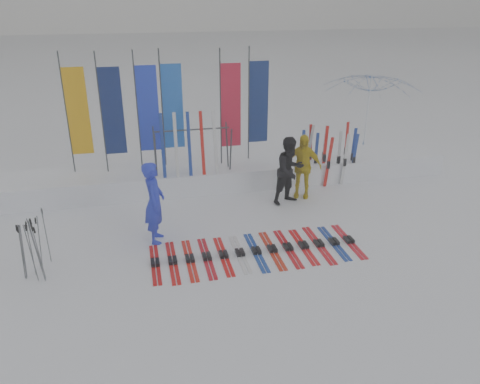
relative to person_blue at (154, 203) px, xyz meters
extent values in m
plane|color=white|center=(1.71, -1.61, -0.93)|extent=(120.00, 120.00, 0.00)
cube|color=white|center=(1.71, 2.99, -0.63)|extent=(14.00, 1.60, 0.60)
imported|color=#222FC6|center=(0.00, 0.00, 0.00)|extent=(0.54, 0.74, 1.85)
imported|color=black|center=(3.54, 1.31, -0.03)|extent=(1.06, 0.96, 1.79)
imported|color=gold|center=(3.99, 1.61, -0.05)|extent=(1.10, 0.81, 1.74)
imported|color=white|center=(7.25, 4.39, 0.48)|extent=(3.64, 3.69, 2.81)
cube|color=#B8110E|center=(-0.11, -1.03, -0.89)|extent=(0.17, 1.56, 0.07)
cube|color=red|center=(0.25, -1.03, -0.89)|extent=(0.17, 1.70, 0.07)
cube|color=red|center=(0.61, -1.03, -0.89)|extent=(0.17, 1.67, 0.07)
cube|color=#B10E1A|center=(0.96, -1.03, -0.89)|extent=(0.17, 1.67, 0.07)
cube|color=red|center=(1.32, -1.03, -0.89)|extent=(0.17, 1.62, 0.07)
cube|color=silver|center=(1.68, -1.03, -0.89)|extent=(0.17, 1.58, 0.07)
cube|color=navy|center=(2.03, -1.03, -0.89)|extent=(0.17, 1.65, 0.07)
cube|color=#B7220E|center=(2.39, -1.03, -0.89)|extent=(0.17, 1.66, 0.07)
cube|color=red|center=(2.75, -1.03, -0.89)|extent=(0.17, 1.67, 0.07)
cube|color=red|center=(3.10, -1.03, -0.89)|extent=(0.17, 1.58, 0.07)
cube|color=red|center=(3.46, -1.03, -0.89)|extent=(0.17, 1.70, 0.07)
cube|color=navy|center=(3.82, -1.03, -0.89)|extent=(0.17, 1.56, 0.07)
cube|color=red|center=(4.17, -1.03, -0.89)|extent=(0.17, 1.59, 0.07)
cylinder|color=#595B60|center=(-2.38, -1.14, -0.30)|extent=(0.07, 0.08, 1.25)
cylinder|color=#595B60|center=(-2.27, -1.17, -0.30)|extent=(0.12, 0.06, 1.25)
cylinder|color=#595B60|center=(-2.55, -0.94, -0.35)|extent=(0.09, 0.07, 1.16)
cylinder|color=#595B60|center=(-2.30, -0.67, -0.35)|extent=(0.07, 0.12, 1.15)
cylinder|color=#595B60|center=(-2.57, -1.01, -0.32)|extent=(0.10, 0.09, 1.20)
cylinder|color=#595B60|center=(-2.21, -0.45, -0.30)|extent=(0.02, 0.06, 1.24)
cylinder|color=#595B60|center=(-2.26, -1.06, -0.35)|extent=(0.10, 0.05, 1.15)
cylinder|color=#595B60|center=(-2.36, -0.81, -0.31)|extent=(0.13, 0.07, 1.22)
cylinder|color=#595B60|center=(-2.38, -0.73, -0.35)|extent=(0.05, 0.14, 1.15)
cylinder|color=#595B60|center=(-2.54, -1.06, -0.33)|extent=(0.10, 0.15, 1.18)
cylinder|color=#595B60|center=(-2.43, -0.86, -0.34)|extent=(0.03, 0.06, 1.17)
cylinder|color=#383A3F|center=(-1.98, 3.29, 1.27)|extent=(0.04, 0.04, 3.20)
cube|color=#DD9C0B|center=(-1.69, 3.29, 1.32)|extent=(0.55, 0.03, 2.30)
cylinder|color=#383A3F|center=(-1.10, 3.11, 1.27)|extent=(0.04, 0.04, 3.20)
cube|color=#0B1A52|center=(-0.81, 3.11, 1.32)|extent=(0.55, 0.03, 2.30)
cylinder|color=#383A3F|center=(-0.17, 3.20, 1.27)|extent=(0.04, 0.04, 3.20)
cube|color=#1A31C5|center=(0.12, 3.20, 1.32)|extent=(0.55, 0.03, 2.30)
cylinder|color=#383A3F|center=(0.50, 3.31, 1.27)|extent=(0.04, 0.04, 3.20)
cube|color=blue|center=(0.79, 3.31, 1.32)|extent=(0.55, 0.03, 2.30)
cylinder|color=#383A3F|center=(2.07, 3.08, 1.27)|extent=(0.04, 0.04, 3.20)
cube|color=red|center=(2.36, 3.08, 1.32)|extent=(0.55, 0.03, 2.30)
cylinder|color=#383A3F|center=(2.93, 3.31, 1.27)|extent=(0.04, 0.04, 3.20)
cube|color=navy|center=(3.22, 3.31, 1.32)|extent=(0.55, 0.03, 2.30)
cylinder|color=#383A3F|center=(0.19, 2.34, 0.30)|extent=(0.04, 0.30, 1.23)
cylinder|color=#383A3F|center=(0.19, 2.84, 0.30)|extent=(0.04, 0.30, 1.23)
cylinder|color=#383A3F|center=(2.19, 2.34, 0.30)|extent=(0.04, 0.30, 1.23)
cylinder|color=#383A3F|center=(2.19, 2.84, 0.30)|extent=(0.04, 0.30, 1.23)
cylinder|color=#383A3F|center=(1.19, 2.59, 0.85)|extent=(2.00, 0.04, 0.04)
cube|color=navy|center=(4.39, 2.62, -0.14)|extent=(0.09, 0.03, 1.57)
cube|color=navy|center=(5.85, 2.47, -0.14)|extent=(0.09, 0.04, 1.57)
cube|color=silver|center=(4.60, 2.74, -0.08)|extent=(0.09, 0.05, 1.69)
cube|color=red|center=(4.95, 2.08, -0.19)|extent=(0.09, 0.03, 1.47)
cube|color=silver|center=(5.02, 2.62, -0.10)|extent=(0.09, 0.03, 1.65)
cube|color=navy|center=(5.80, 2.25, -0.19)|extent=(0.09, 0.03, 1.47)
cube|color=red|center=(5.84, 2.89, -0.10)|extent=(0.09, 0.04, 1.65)
cube|color=red|center=(4.95, 2.40, -0.08)|extent=(0.09, 0.03, 1.70)
cube|color=navy|center=(4.71, 2.46, -0.18)|extent=(0.09, 0.04, 1.49)
cube|color=silver|center=(5.35, 2.31, -0.14)|extent=(0.09, 0.04, 1.57)
cube|color=silver|center=(5.46, 2.12, -0.16)|extent=(0.09, 0.03, 1.52)
cube|color=red|center=(4.66, 2.78, -0.08)|extent=(0.09, 0.02, 1.68)
camera|label=1|loc=(-0.25, -9.43, 4.22)|focal=35.00mm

